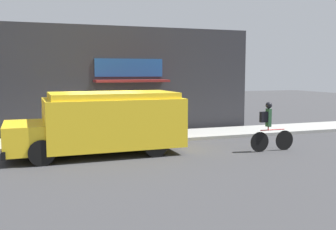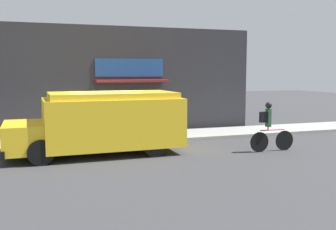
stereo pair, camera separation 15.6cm
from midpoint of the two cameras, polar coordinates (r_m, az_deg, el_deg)
ground_plane at (r=14.70m, az=-8.80°, el=-4.51°), size 70.00×70.00×0.00m
sidewalk at (r=15.78m, az=-9.53°, el=-3.53°), size 28.00×2.26×0.14m
storefront at (r=17.09m, az=-10.34°, el=4.91°), size 14.68×1.09×4.70m
school_bus at (r=13.24m, az=-9.11°, el=-0.98°), size 5.70×2.85×2.06m
cyclist at (r=13.94m, az=14.82°, el=-1.79°), size 1.70×0.22×1.71m
trash_bin at (r=16.36m, az=0.80°, el=-1.48°), size 0.50×0.50×0.77m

